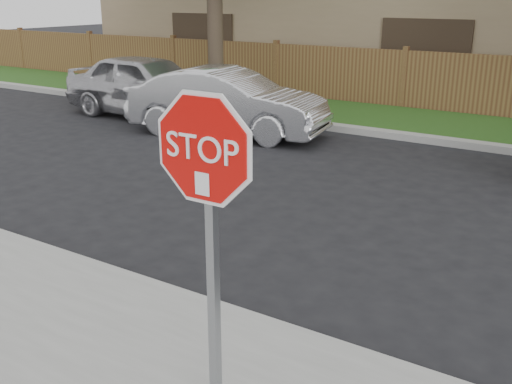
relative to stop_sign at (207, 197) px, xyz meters
The scene contains 4 objects.
ground 2.49m from the stop_sign, 61.18° to the left, with size 90.00×90.00×0.00m, color black.
stop_sign is the anchor object (origin of this frame).
sedan_far_left 11.96m from the stop_sign, 134.48° to the left, with size 1.88×4.68×1.59m, color #B5B5BA.
sedan_left 9.69m from the stop_sign, 124.72° to the left, with size 1.56×4.48×1.48m, color silver.
Camera 1 is at (1.40, -4.35, 3.08)m, focal length 42.00 mm.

